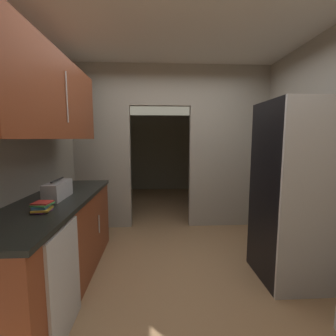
% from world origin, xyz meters
% --- Properties ---
extents(ground, '(20.00, 20.00, 0.00)m').
position_xyz_m(ground, '(0.00, 0.00, 0.00)').
color(ground, '#93704C').
extents(kitchen_overhead_slab, '(3.58, 7.22, 0.06)m').
position_xyz_m(kitchen_overhead_slab, '(0.00, 0.48, 2.69)').
color(kitchen_overhead_slab, silver).
extents(kitchen_partition, '(3.18, 0.12, 2.66)m').
position_xyz_m(kitchen_partition, '(0.06, 1.61, 1.43)').
color(kitchen_partition, '#9E998C').
rests_on(kitchen_partition, ground).
extents(adjoining_room_shell, '(3.18, 3.03, 2.66)m').
position_xyz_m(adjoining_room_shell, '(0.00, 3.62, 1.33)').
color(adjoining_room_shell, gray).
rests_on(adjoining_room_shell, ground).
extents(refrigerator, '(0.73, 0.72, 1.85)m').
position_xyz_m(refrigerator, '(1.19, -0.00, 0.93)').
color(refrigerator, black).
rests_on(refrigerator, ground).
extents(lower_cabinet_run, '(0.65, 2.13, 0.90)m').
position_xyz_m(lower_cabinet_run, '(-1.27, -0.03, 0.45)').
color(lower_cabinet_run, brown).
rests_on(lower_cabinet_run, ground).
extents(dishwasher, '(0.02, 0.56, 0.84)m').
position_xyz_m(dishwasher, '(-0.95, -0.62, 0.42)').
color(dishwasher, '#B7BABC').
rests_on(dishwasher, ground).
extents(upper_cabinet_counterside, '(0.36, 1.92, 0.77)m').
position_xyz_m(upper_cabinet_counterside, '(-1.27, -0.03, 1.86)').
color(upper_cabinet_counterside, brown).
extents(boombox, '(0.16, 0.41, 0.19)m').
position_xyz_m(boombox, '(-1.24, 0.03, 0.98)').
color(boombox, '#B2B2B7').
rests_on(boombox, lower_cabinet_run).
extents(book_stack, '(0.15, 0.18, 0.08)m').
position_xyz_m(book_stack, '(-1.19, -0.41, 0.94)').
color(book_stack, '#8C3893').
rests_on(book_stack, lower_cabinet_run).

